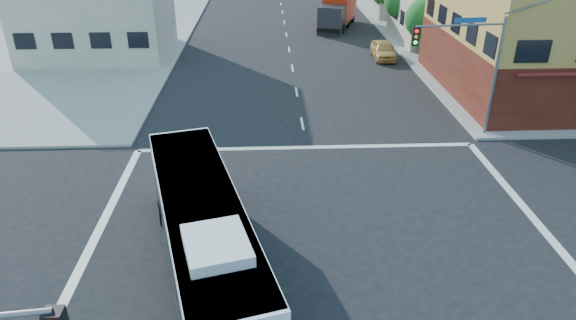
{
  "coord_description": "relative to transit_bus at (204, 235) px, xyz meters",
  "views": [
    {
      "loc": [
        -2.23,
        -16.82,
        12.6
      ],
      "look_at": [
        -1.35,
        3.0,
        2.52
      ],
      "focal_mm": 32.0,
      "sensor_mm": 36.0,
      "label": 1
    }
  ],
  "objects": [
    {
      "name": "transit_bus",
      "position": [
        0.0,
        0.0,
        0.0
      ],
      "size": [
        5.79,
        12.67,
        3.68
      ],
      "rotation": [
        0.0,
        0.0,
        0.26
      ],
      "color": "black",
      "rests_on": "ground"
    },
    {
      "name": "box_truck",
      "position": [
        10.35,
        41.55,
        0.11
      ],
      "size": [
        5.28,
        9.08,
        3.94
      ],
      "rotation": [
        0.0,
        0.0,
        -0.34
      ],
      "color": "#26252A",
      "rests_on": "ground"
    },
    {
      "name": "building_west",
      "position": [
        -12.42,
        31.37,
        2.21
      ],
      "size": [
        12.06,
        10.06,
        8.0
      ],
      "color": "beige",
      "rests_on": "ground"
    },
    {
      "name": "ground",
      "position": [
        4.6,
        1.39,
        -1.8
      ],
      "size": [
        120.0,
        120.0,
        0.0
      ],
      "primitive_type": "plane",
      "color": "black",
      "rests_on": "ground"
    },
    {
      "name": "street_tree_a",
      "position": [
        16.5,
        29.32,
        1.79
      ],
      "size": [
        3.6,
        3.6,
        5.53
      ],
      "color": "#332012",
      "rests_on": "ground"
    },
    {
      "name": "parked_car",
      "position": [
        12.79,
        28.99,
        -1.03
      ],
      "size": [
        1.94,
        4.55,
        1.53
      ],
      "primitive_type": "imported",
      "rotation": [
        0.0,
        0.0,
        -0.03
      ],
      "color": "gold",
      "rests_on": "ground"
    },
    {
      "name": "signal_mast_ne",
      "position": [
        13.68,
        12.01,
        3.18
      ],
      "size": [
        7.91,
        1.13,
        8.07
      ],
      "color": "slate",
      "rests_on": "ground"
    }
  ]
}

